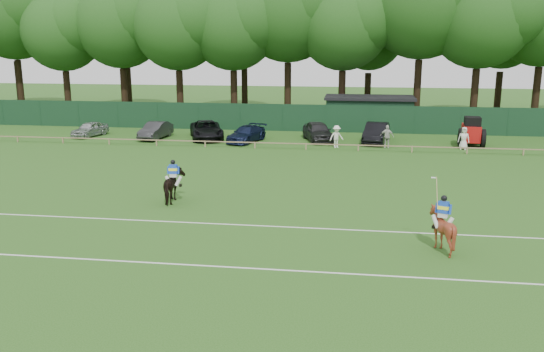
% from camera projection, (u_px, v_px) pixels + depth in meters
% --- Properties ---
extents(ground, '(160.00, 160.00, 0.00)m').
position_uv_depth(ground, '(253.00, 219.00, 27.24)').
color(ground, '#1E4C14').
rests_on(ground, ground).
extents(horse_dark, '(1.16, 2.12, 1.71)m').
position_uv_depth(horse_dark, '(174.00, 186.00, 29.85)').
color(horse_dark, black).
rests_on(horse_dark, ground).
extents(horse_chestnut, '(1.88, 1.98, 1.74)m').
position_uv_depth(horse_chestnut, '(442.00, 229.00, 23.01)').
color(horse_chestnut, maroon).
rests_on(horse_chestnut, ground).
extents(sedan_silver, '(2.43, 4.05, 1.29)m').
position_uv_depth(sedan_silver, '(90.00, 129.00, 50.40)').
color(sedan_silver, '#B3B6B9').
rests_on(sedan_silver, ground).
extents(sedan_grey, '(1.92, 4.45, 1.42)m').
position_uv_depth(sedan_grey, '(156.00, 130.00, 49.21)').
color(sedan_grey, '#2D2D30').
rests_on(sedan_grey, ground).
extents(suv_black, '(4.21, 6.06, 1.54)m').
position_uv_depth(suv_black, '(207.00, 130.00, 49.03)').
color(suv_black, black).
rests_on(suv_black, ground).
extents(sedan_navy, '(3.12, 4.90, 1.32)m').
position_uv_depth(sedan_navy, '(246.00, 134.00, 47.64)').
color(sedan_navy, '#111936').
rests_on(sedan_navy, ground).
extents(hatch_grey, '(3.24, 5.08, 1.61)m').
position_uv_depth(hatch_grey, '(318.00, 131.00, 48.11)').
color(hatch_grey, '#29292B').
rests_on(hatch_grey, ground).
extents(estate_black, '(2.46, 5.13, 1.62)m').
position_uv_depth(estate_black, '(376.00, 133.00, 47.34)').
color(estate_black, black).
rests_on(estate_black, ground).
extents(spectator_left, '(1.30, 1.07, 1.75)m').
position_uv_depth(spectator_left, '(336.00, 137.00, 45.07)').
color(spectator_left, white).
rests_on(spectator_left, ground).
extents(spectator_mid, '(1.11, 0.58, 1.80)m').
position_uv_depth(spectator_mid, '(387.00, 136.00, 45.00)').
color(spectator_mid, beige).
rests_on(spectator_mid, ground).
extents(spectator_right, '(0.95, 0.72, 1.75)m').
position_uv_depth(spectator_right, '(464.00, 138.00, 44.30)').
color(spectator_right, silver).
rests_on(spectator_right, ground).
extents(rider_dark, '(0.93, 0.42, 1.41)m').
position_uv_depth(rider_dark, '(173.00, 172.00, 29.67)').
color(rider_dark, silver).
rests_on(rider_dark, ground).
extents(rider_chestnut, '(0.91, 0.75, 2.05)m').
position_uv_depth(rider_chestnut, '(443.00, 211.00, 22.82)').
color(rider_chestnut, silver).
rests_on(rider_chestnut, ground).
extents(pitch_lines, '(60.00, 5.10, 0.01)m').
position_uv_depth(pitch_lines, '(238.00, 244.00, 23.87)').
color(pitch_lines, silver).
rests_on(pitch_lines, ground).
extents(pitch_rail, '(62.10, 0.10, 0.50)m').
position_uv_depth(pitch_rail, '(293.00, 144.00, 44.48)').
color(pitch_rail, '#997F5B').
rests_on(pitch_rail, ground).
extents(perimeter_fence, '(92.08, 0.08, 2.50)m').
position_uv_depth(perimeter_fence, '(304.00, 118.00, 52.96)').
color(perimeter_fence, '#14351E').
rests_on(perimeter_fence, ground).
extents(utility_shed, '(8.40, 4.40, 3.04)m').
position_uv_depth(utility_shed, '(369.00, 112.00, 54.95)').
color(utility_shed, '#14331E').
rests_on(utility_shed, ground).
extents(tree_row, '(96.00, 12.00, 21.00)m').
position_uv_depth(tree_row, '(329.00, 120.00, 60.68)').
color(tree_row, '#26561C').
rests_on(tree_row, ground).
extents(tractor, '(2.08, 2.95, 2.37)m').
position_uv_depth(tractor, '(471.00, 132.00, 45.63)').
color(tractor, '#B61210').
rests_on(tractor, ground).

